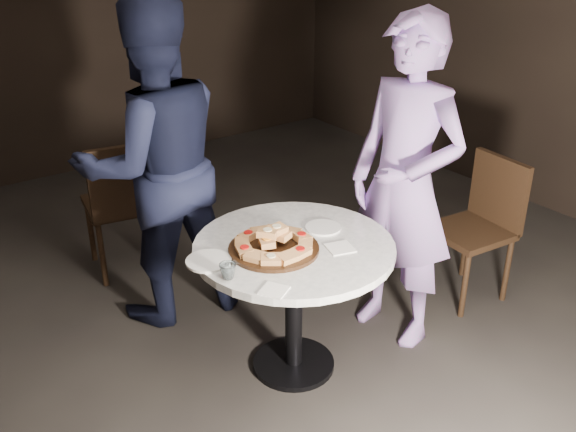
{
  "coord_description": "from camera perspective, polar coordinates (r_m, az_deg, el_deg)",
  "views": [
    {
      "loc": [
        -1.5,
        -2.18,
        2.21
      ],
      "look_at": [
        0.14,
        0.07,
        0.87
      ],
      "focal_mm": 40.0,
      "sensor_mm": 36.0,
      "label": 1
    }
  ],
  "objects": [
    {
      "name": "napkin_near",
      "position": [
        2.74,
        -1.25,
        -6.62
      ],
      "size": [
        0.15,
        0.15,
        0.01
      ],
      "primitive_type": "cube",
      "rotation": [
        0.0,
        0.0,
        0.53
      ],
      "color": "white",
      "rests_on": "table"
    },
    {
      "name": "diner_navy",
      "position": [
        3.62,
        -11.7,
        4.41
      ],
      "size": [
        0.99,
        0.82,
        1.85
      ],
      "primitive_type": "imported",
      "rotation": [
        0.0,
        0.0,
        3.01
      ],
      "color": "black",
      "rests_on": "ground"
    },
    {
      "name": "focaccia_pile",
      "position": [
        3.03,
        -1.34,
        -2.25
      ],
      "size": [
        0.39,
        0.38,
        0.1
      ],
      "rotation": [
        0.0,
        0.0,
        -0.16
      ],
      "color": "#BE8149",
      "rests_on": "serving_board"
    },
    {
      "name": "chair_far",
      "position": [
        4.21,
        -14.49,
        1.45
      ],
      "size": [
        0.51,
        0.52,
        0.93
      ],
      "rotation": [
        0.0,
        0.0,
        2.97
      ],
      "color": "black",
      "rests_on": "ground"
    },
    {
      "name": "floor",
      "position": [
        3.45,
        -1.17,
        -14.13
      ],
      "size": [
        7.0,
        7.0,
        0.0
      ],
      "primitive_type": "plane",
      "color": "black",
      "rests_on": "ground"
    },
    {
      "name": "serving_board",
      "position": [
        3.05,
        -1.27,
        -2.92
      ],
      "size": [
        0.52,
        0.52,
        0.02
      ],
      "primitive_type": "cylinder",
      "rotation": [
        0.0,
        0.0,
        0.21
      ],
      "color": "black",
      "rests_on": "table"
    },
    {
      "name": "napkin_far",
      "position": [
        3.08,
        4.65,
        -2.85
      ],
      "size": [
        0.15,
        0.15,
        0.01
      ],
      "primitive_type": "cube",
      "rotation": [
        0.0,
        0.0,
        -0.28
      ],
      "color": "white",
      "rests_on": "table"
    },
    {
      "name": "water_glass",
      "position": [
        2.83,
        -5.37,
        -4.89
      ],
      "size": [
        0.1,
        0.1,
        0.07
      ],
      "primitive_type": "imported",
      "rotation": [
        0.0,
        0.0,
        0.31
      ],
      "color": "silver",
      "rests_on": "table"
    },
    {
      "name": "chair_right",
      "position": [
        4.06,
        16.85,
        -0.22
      ],
      "size": [
        0.47,
        0.45,
        0.88
      ],
      "rotation": [
        0.0,
        0.0,
        -1.67
      ],
      "color": "black",
      "rests_on": "ground"
    },
    {
      "name": "table",
      "position": [
        3.18,
        0.53,
        -4.66
      ],
      "size": [
        1.3,
        1.3,
        0.74
      ],
      "rotation": [
        0.0,
        0.0,
        -0.42
      ],
      "color": "black",
      "rests_on": "ground"
    },
    {
      "name": "plate_left",
      "position": [
        2.97,
        -7.07,
        -3.99
      ],
      "size": [
        0.27,
        0.27,
        0.01
      ],
      "primitive_type": "cylinder",
      "rotation": [
        0.0,
        0.0,
        0.32
      ],
      "color": "white",
      "rests_on": "table"
    },
    {
      "name": "plate_right",
      "position": [
        3.26,
        3.13,
        -1.04
      ],
      "size": [
        0.23,
        0.23,
        0.01
      ],
      "primitive_type": "cylinder",
      "rotation": [
        0.0,
        0.0,
        -0.36
      ],
      "color": "white",
      "rests_on": "table"
    },
    {
      "name": "diner_teal",
      "position": [
        3.42,
        10.37,
        2.71
      ],
      "size": [
        0.53,
        0.71,
        1.8
      ],
      "primitive_type": "imported",
      "rotation": [
        0.0,
        0.0,
        -1.41
      ],
      "color": "#866BAE",
      "rests_on": "ground"
    }
  ]
}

